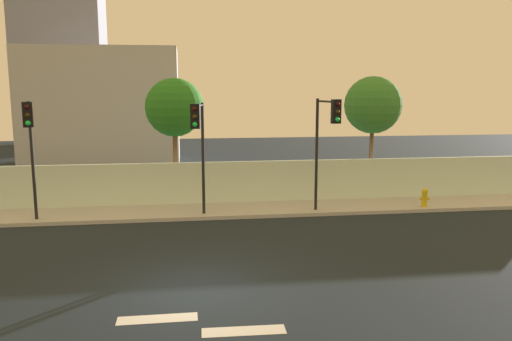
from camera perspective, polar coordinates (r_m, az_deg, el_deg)
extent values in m
plane|color=#1A232B|center=(13.62, -6.63, -13.07)|extent=(80.00, 80.00, 0.00)
cube|color=#B4B4B4|center=(21.42, -7.19, -4.57)|extent=(36.00, 2.40, 0.15)
cube|color=silver|center=(22.48, -7.29, -1.38)|extent=(36.00, 0.18, 1.80)
cube|color=silver|center=(11.49, -1.37, -17.39)|extent=(1.81, 0.50, 0.01)
cube|color=silver|center=(12.22, -10.90, -15.87)|extent=(1.80, 0.44, 0.01)
cylinder|color=black|center=(20.36, -5.91, 1.29)|extent=(0.12, 0.12, 4.42)
cylinder|color=black|center=(19.45, -6.38, 7.16)|extent=(0.38, 1.47, 0.08)
cube|color=black|center=(18.74, -6.75, 6.01)|extent=(0.37, 0.26, 0.90)
sphere|color=black|center=(18.60, -6.84, 6.82)|extent=(0.18, 0.18, 0.18)
sphere|color=#33260A|center=(18.62, -6.82, 5.96)|extent=(0.18, 0.18, 0.18)
sphere|color=#19F24C|center=(18.64, -6.80, 5.10)|extent=(0.18, 0.18, 0.18)
cylinder|color=black|center=(21.13, -23.58, 0.96)|extent=(0.12, 0.12, 4.50)
cylinder|color=black|center=(20.44, -24.04, 6.74)|extent=(0.31, 1.03, 0.08)
cube|color=black|center=(19.93, -24.05, 5.69)|extent=(0.38, 0.27, 0.90)
sphere|color=black|center=(19.80, -24.12, 6.45)|extent=(0.18, 0.18, 0.18)
sphere|color=#33260A|center=(19.81, -24.07, 5.65)|extent=(0.18, 0.18, 0.18)
sphere|color=#19F24C|center=(19.83, -24.02, 4.84)|extent=(0.18, 0.18, 0.18)
cylinder|color=black|center=(21.03, 6.75, 1.72)|extent=(0.12, 0.12, 4.57)
cylinder|color=black|center=(20.14, 7.85, 7.61)|extent=(0.38, 1.57, 0.08)
cube|color=black|center=(19.45, 8.89, 6.50)|extent=(0.37, 0.26, 0.90)
sphere|color=black|center=(19.34, 9.08, 7.28)|extent=(0.18, 0.18, 0.18)
sphere|color=#33260A|center=(19.35, 9.06, 6.45)|extent=(0.18, 0.18, 0.18)
sphere|color=#19F24C|center=(19.36, 9.04, 5.63)|extent=(0.18, 0.18, 0.18)
cylinder|color=gold|center=(22.92, 18.21, -3.08)|extent=(0.24, 0.24, 0.61)
sphere|color=gold|center=(22.85, 18.26, -2.23)|extent=(0.26, 0.26, 0.26)
cylinder|color=gold|center=(22.83, 17.83, -3.02)|extent=(0.10, 0.09, 0.09)
cylinder|color=gold|center=(22.98, 18.60, -2.98)|extent=(0.10, 0.09, 0.09)
cylinder|color=brown|center=(23.57, -8.90, 0.87)|extent=(0.24, 0.24, 3.56)
sphere|color=#297A22|center=(23.34, -9.05, 6.95)|extent=(2.62, 2.62, 2.62)
cylinder|color=brown|center=(25.16, 12.67, 1.33)|extent=(0.19, 0.19, 3.60)
sphere|color=#388030|center=(24.95, 12.87, 7.12)|extent=(2.70, 2.70, 2.70)
cube|color=#ABABAB|center=(36.52, -16.58, 6.82)|extent=(10.03, 6.00, 7.75)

